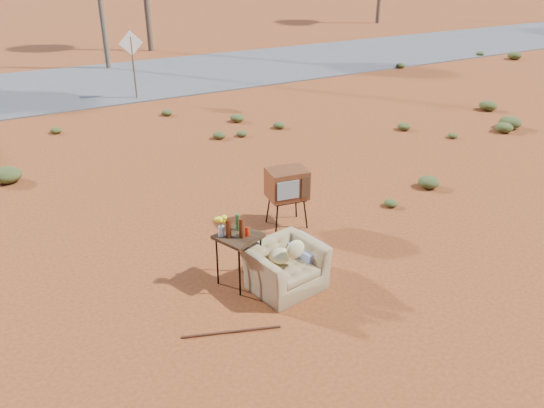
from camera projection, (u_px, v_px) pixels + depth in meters
ground at (290, 295)px, 7.55m from camera, size 140.00×140.00×0.00m
highway at (72, 86)px, 19.24m from camera, size 140.00×7.00×0.04m
armchair at (289, 260)px, 7.63m from camera, size 1.27×0.92×0.89m
tv_unit at (287, 185)px, 9.14m from camera, size 0.74×0.63×1.07m
side_table at (235, 234)px, 7.47m from camera, size 0.71×0.71×1.12m
rusty_bar at (231, 332)px, 6.80m from camera, size 1.21×0.48×0.03m
road_sign at (132, 53)px, 16.94m from camera, size 0.78×0.06×2.19m
scrub_patch at (138, 190)px, 10.55m from camera, size 17.49×8.07×0.33m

